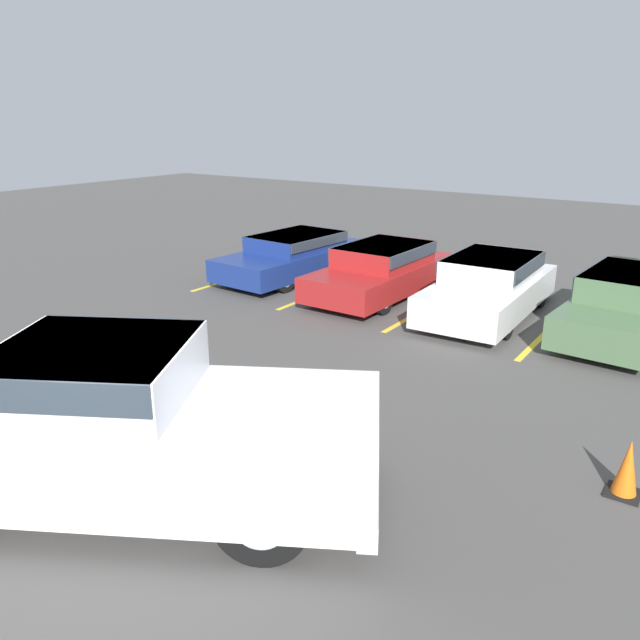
{
  "coord_description": "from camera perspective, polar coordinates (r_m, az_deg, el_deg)",
  "views": [
    {
      "loc": [
        5.06,
        -3.49,
        4.16
      ],
      "look_at": [
        -0.32,
        4.39,
        1.0
      ],
      "focal_mm": 35.0,
      "sensor_mm": 36.0,
      "label": 1
    }
  ],
  "objects": [
    {
      "name": "stall_stripe_d",
      "position": [
        13.87,
        20.67,
        -0.34
      ],
      "size": [
        0.12,
        4.98,
        0.01
      ],
      "primitive_type": "cube",
      "color": "yellow",
      "rests_on": "ground_plane"
    },
    {
      "name": "stall_stripe_a",
      "position": [
        17.45,
        -5.84,
        4.44
      ],
      "size": [
        0.12,
        4.98,
        0.01
      ],
      "primitive_type": "cube",
      "color": "yellow",
      "rests_on": "ground_plane"
    },
    {
      "name": "parked_sedan_b",
      "position": [
        15.0,
        5.69,
        4.72
      ],
      "size": [
        1.9,
        4.46,
        1.22
      ],
      "rotation": [
        0.0,
        0.0,
        -1.59
      ],
      "color": "maroon",
      "rests_on": "ground_plane"
    },
    {
      "name": "stall_stripe_c",
      "position": [
        14.68,
        10.5,
        1.54
      ],
      "size": [
        0.12,
        4.98,
        0.01
      ],
      "primitive_type": "cube",
      "color": "yellow",
      "rests_on": "ground_plane"
    },
    {
      "name": "parked_sedan_d",
      "position": [
        13.57,
        26.32,
        1.49
      ],
      "size": [
        2.0,
        4.55,
        1.27
      ],
      "rotation": [
        0.0,
        0.0,
        -1.64
      ],
      "color": "#4C6B47",
      "rests_on": "ground_plane"
    },
    {
      "name": "parked_sedan_c",
      "position": [
        13.88,
        15.26,
        3.15
      ],
      "size": [
        1.9,
        4.43,
        1.29
      ],
      "rotation": [
        0.0,
        0.0,
        -1.54
      ],
      "color": "silver",
      "rests_on": "ground_plane"
    },
    {
      "name": "parked_sedan_a",
      "position": [
        16.71,
        -2.31,
        6.07
      ],
      "size": [
        2.12,
        4.7,
        1.15
      ],
      "rotation": [
        0.0,
        0.0,
        -1.63
      ],
      "color": "navy",
      "rests_on": "ground_plane"
    },
    {
      "name": "ground_plane",
      "position": [
        7.42,
        -18.1,
        -16.78
      ],
      "size": [
        60.0,
        60.0,
        0.0
      ],
      "primitive_type": "plane",
      "color": "#4C4947"
    },
    {
      "name": "pickup_truck",
      "position": [
        7.19,
        -17.25,
        -9.23
      ],
      "size": [
        5.8,
        4.44,
        1.86
      ],
      "rotation": [
        0.0,
        0.0,
        0.51
      ],
      "color": "silver",
      "rests_on": "ground_plane"
    },
    {
      "name": "stall_stripe_b",
      "position": [
        15.9,
        1.63,
        3.15
      ],
      "size": [
        0.12,
        4.98,
        0.01
      ],
      "primitive_type": "cube",
      "color": "yellow",
      "rests_on": "ground_plane"
    },
    {
      "name": "traffic_cone",
      "position": [
        8.06,
        26.27,
        -12.16
      ],
      "size": [
        0.37,
        0.37,
        0.69
      ],
      "color": "black",
      "rests_on": "ground_plane"
    }
  ]
}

